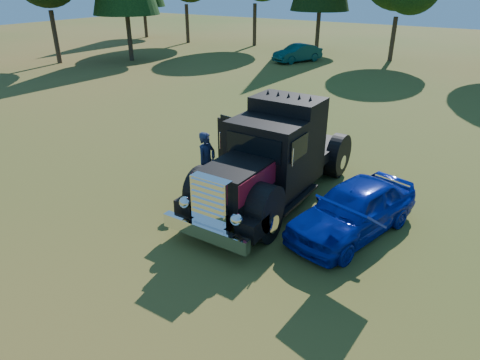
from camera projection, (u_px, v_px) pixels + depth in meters
The scene contains 6 objects.
ground at pixel (226, 244), 10.99m from camera, with size 120.00×120.00×0.00m, color #305519.
diamond_t_truck at pixel (272, 161), 12.67m from camera, with size 3.37×7.16×3.00m.
hotrod_coupe at pixel (353, 209), 11.17m from camera, with size 2.69×4.50×1.89m.
spectator_near at pixel (207, 162), 13.31m from camera, with size 0.72×0.47×1.96m, color navy.
spectator_far at pixel (238, 148), 14.45m from camera, with size 0.96×0.75×1.98m, color #1E2E46.
distant_teal_car at pixel (297, 53), 34.58m from camera, with size 1.46×4.19×1.38m, color #083535.
Camera 1 is at (5.33, -7.55, 6.18)m, focal length 32.00 mm.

